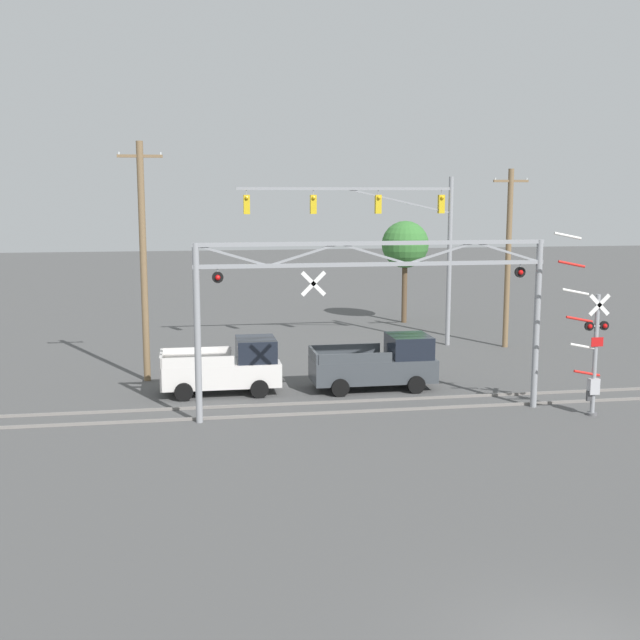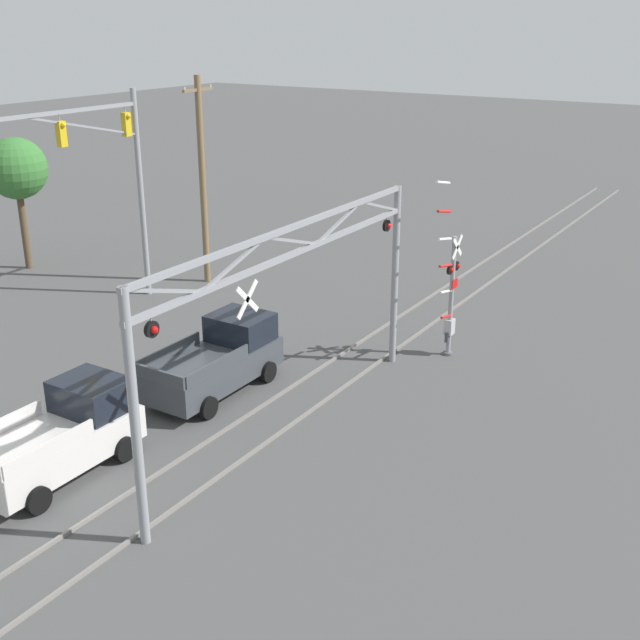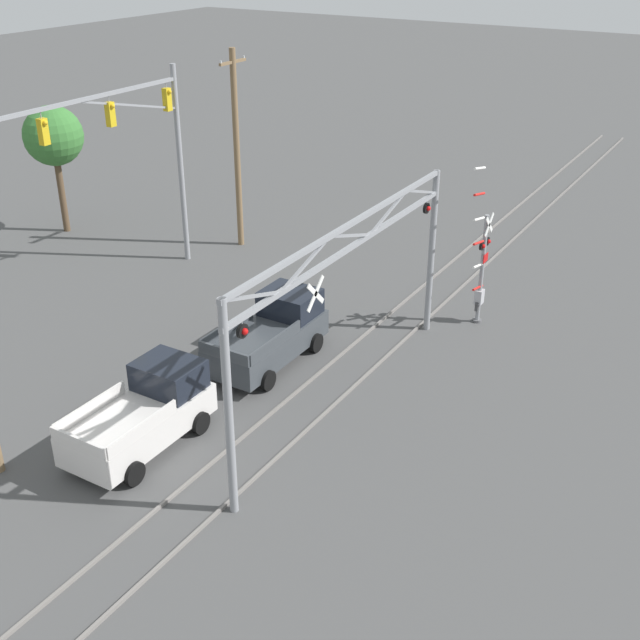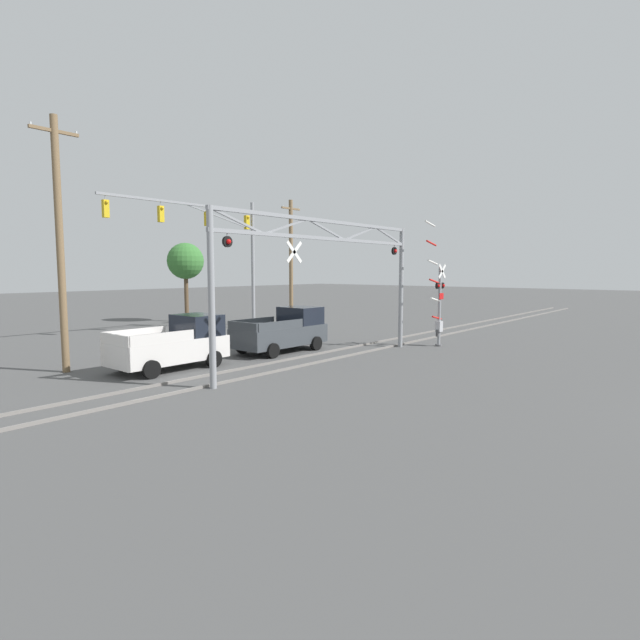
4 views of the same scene
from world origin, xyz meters
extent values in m
cube|color=gray|center=(0.00, 15.70, 0.05)|extent=(80.00, 0.08, 0.10)
cube|color=gray|center=(0.00, 17.13, 0.05)|extent=(80.00, 0.08, 0.10)
cylinder|color=gray|center=(-6.06, 15.41, 3.06)|extent=(0.23, 0.23, 6.13)
cylinder|color=gray|center=(6.06, 15.41, 3.06)|extent=(0.23, 0.23, 6.13)
cube|color=gray|center=(0.00, 15.41, 5.33)|extent=(12.35, 0.14, 0.14)
cube|color=gray|center=(0.00, 15.41, 6.06)|extent=(12.35, 0.14, 0.14)
cube|color=gray|center=(-4.85, 15.41, 5.69)|extent=(2.45, 0.08, 0.80)
cube|color=gray|center=(-2.42, 15.41, 5.69)|extent=(2.45, 0.08, 0.80)
cube|color=gray|center=(0.00, 15.41, 5.69)|extent=(2.45, 0.08, 0.80)
cube|color=gray|center=(2.42, 15.41, 5.69)|extent=(2.45, 0.08, 0.80)
cube|color=gray|center=(4.85, 15.41, 5.69)|extent=(2.45, 0.08, 0.80)
cylinder|color=black|center=(-5.35, 15.41, 4.97)|extent=(0.38, 0.10, 0.38)
sphere|color=red|center=(-5.35, 15.34, 4.97)|extent=(0.18, 0.18, 0.18)
cylinder|color=gray|center=(-5.35, 15.41, 5.21)|extent=(0.04, 0.04, 0.10)
cylinder|color=black|center=(5.35, 15.41, 4.97)|extent=(0.38, 0.10, 0.38)
sphere|color=red|center=(5.35, 15.34, 4.97)|extent=(0.18, 0.18, 0.18)
cylinder|color=gray|center=(5.35, 15.41, 5.21)|extent=(0.04, 0.04, 0.10)
cube|color=white|center=(-2.12, 15.31, 4.71)|extent=(0.88, 0.03, 0.88)
cube|color=white|center=(-2.12, 15.31, 4.71)|extent=(0.88, 0.03, 0.88)
cylinder|color=black|center=(-2.12, 15.29, 4.71)|extent=(0.04, 0.04, 0.02)
cylinder|color=gray|center=(7.63, 14.01, 2.15)|extent=(0.16, 0.16, 4.30)
cylinder|color=#59595B|center=(7.63, 14.01, 0.05)|extent=(0.35, 0.35, 0.10)
cube|color=white|center=(7.63, 13.90, 3.95)|extent=(0.78, 0.03, 0.78)
cube|color=white|center=(7.63, 13.90, 3.95)|extent=(0.78, 0.03, 0.78)
cylinder|color=black|center=(7.63, 13.87, 3.95)|extent=(0.04, 0.04, 0.02)
cylinder|color=black|center=(7.35, 14.01, 3.20)|extent=(0.32, 0.09, 0.32)
sphere|color=red|center=(7.35, 13.95, 3.20)|extent=(0.16, 0.16, 0.16)
cylinder|color=black|center=(7.91, 14.01, 3.20)|extent=(0.32, 0.09, 0.32)
sphere|color=red|center=(7.91, 13.95, 3.20)|extent=(0.16, 0.16, 0.16)
cube|color=gray|center=(7.63, 14.01, 3.20)|extent=(0.64, 0.06, 0.06)
cube|color=red|center=(7.63, 13.91, 2.65)|extent=(0.44, 0.02, 0.32)
cube|color=#B2B2B7|center=(7.63, 14.01, 1.05)|extent=(0.36, 0.28, 0.56)
cylinder|color=red|center=(7.35, 14.01, 1.53)|extent=(0.98, 0.09, 0.28)
cylinder|color=white|center=(7.16, 14.01, 2.49)|extent=(0.98, 0.09, 0.28)
cylinder|color=red|center=(6.97, 14.01, 3.45)|extent=(0.98, 0.09, 0.28)
cylinder|color=white|center=(6.77, 14.01, 4.41)|extent=(0.98, 0.09, 0.28)
cylinder|color=red|center=(6.58, 14.01, 5.36)|extent=(0.98, 0.09, 0.28)
cylinder|color=white|center=(6.39, 14.01, 6.32)|extent=(0.98, 0.09, 0.28)
cube|color=#3F3F42|center=(7.52, 14.01, 0.71)|extent=(0.24, 0.12, 0.36)
cylinder|color=gray|center=(6.86, 27.63, 4.29)|extent=(0.24, 0.24, 8.58)
cube|color=gray|center=(1.48, 27.63, 7.98)|extent=(10.77, 0.14, 0.14)
cube|color=gray|center=(4.17, 27.63, 7.38)|extent=(5.40, 0.08, 1.28)
cylinder|color=gray|center=(-3.41, 27.63, 7.83)|extent=(0.04, 0.04, 0.30)
cube|color=gold|center=(-3.41, 27.63, 7.22)|extent=(0.30, 0.26, 0.92)
sphere|color=yellow|center=(-3.41, 27.47, 7.55)|extent=(0.18, 0.18, 0.18)
cylinder|color=gray|center=(-0.15, 27.63, 7.83)|extent=(0.04, 0.04, 0.30)
cube|color=gold|center=(-0.15, 27.63, 7.22)|extent=(0.30, 0.26, 0.92)
sphere|color=yellow|center=(-0.15, 27.47, 7.55)|extent=(0.18, 0.18, 0.18)
cylinder|color=gray|center=(3.10, 27.63, 7.83)|extent=(0.04, 0.04, 0.30)
cube|color=gold|center=(3.10, 27.63, 7.22)|extent=(0.30, 0.26, 0.92)
sphere|color=yellow|center=(3.10, 27.47, 7.55)|extent=(0.18, 0.18, 0.18)
cylinder|color=gray|center=(6.36, 27.63, 7.83)|extent=(0.04, 0.04, 0.30)
cube|color=gold|center=(6.36, 27.63, 7.22)|extent=(0.30, 0.26, 0.92)
sphere|color=yellow|center=(6.36, 27.47, 7.55)|extent=(0.18, 0.18, 0.18)
cube|color=#3D4247|center=(0.87, 19.12, 0.80)|extent=(4.89, 2.06, 0.91)
cube|color=black|center=(2.37, 19.12, 1.70)|extent=(1.61, 1.89, 0.88)
cube|color=#3D4247|center=(-0.03, 18.13, 1.46)|extent=(2.88, 0.08, 0.40)
cube|color=#3D4247|center=(-0.03, 20.11, 1.46)|extent=(2.88, 0.08, 0.40)
cube|color=#3D4247|center=(-1.52, 19.12, 1.46)|extent=(0.10, 1.98, 0.40)
cylinder|color=black|center=(2.39, 18.08, 0.35)|extent=(0.70, 0.24, 0.70)
cylinder|color=black|center=(2.39, 20.16, 0.35)|extent=(0.70, 0.24, 0.70)
cylinder|color=black|center=(-0.64, 18.08, 0.35)|extent=(0.70, 0.24, 0.70)
cylinder|color=black|center=(-0.64, 20.16, 0.35)|extent=(0.70, 0.24, 0.70)
cube|color=silver|center=(-5.16, 19.45, 0.80)|extent=(4.62, 2.06, 0.91)
cube|color=black|center=(-3.75, 19.45, 1.70)|extent=(1.52, 1.89, 0.88)
cube|color=silver|center=(-6.01, 18.46, 1.46)|extent=(2.70, 0.08, 0.40)
cube|color=silver|center=(-6.01, 20.43, 1.46)|extent=(2.70, 0.08, 0.40)
cube|color=silver|center=(-7.41, 19.45, 1.46)|extent=(0.10, 1.98, 0.40)
cylinder|color=black|center=(-3.72, 18.41, 0.35)|extent=(0.70, 0.24, 0.70)
cylinder|color=black|center=(-3.72, 20.49, 0.35)|extent=(0.70, 0.24, 0.70)
cylinder|color=black|center=(-6.59, 18.41, 0.35)|extent=(0.70, 0.24, 0.70)
cylinder|color=black|center=(-6.59, 20.49, 0.35)|extent=(0.70, 0.24, 0.70)
cylinder|color=brown|center=(-8.09, 22.07, 4.91)|extent=(0.28, 0.28, 9.82)
cube|color=brown|center=(-8.09, 22.07, 9.22)|extent=(1.80, 0.12, 0.12)
cylinder|color=silver|center=(-8.91, 22.07, 9.32)|extent=(0.08, 0.08, 0.12)
cylinder|color=silver|center=(-7.27, 22.07, 9.32)|extent=(0.08, 0.08, 0.12)
cylinder|color=brown|center=(9.59, 26.63, 4.48)|extent=(0.28, 0.28, 8.95)
cube|color=brown|center=(9.59, 26.63, 8.35)|extent=(1.80, 0.12, 0.12)
cylinder|color=silver|center=(8.77, 26.63, 8.45)|extent=(0.08, 0.08, 0.12)
cylinder|color=silver|center=(10.41, 26.63, 8.45)|extent=(0.08, 0.08, 0.12)
cylinder|color=brown|center=(6.62, 35.11, 1.87)|extent=(0.32, 0.32, 3.75)
sphere|color=#387533|center=(6.62, 35.11, 4.73)|extent=(2.81, 2.81, 2.81)
camera|label=1|loc=(-6.40, -11.42, 7.73)|focal=45.00mm
camera|label=2|loc=(-16.85, 3.88, 11.22)|focal=45.00mm
camera|label=3|loc=(-19.04, 4.96, 13.84)|focal=45.00mm
camera|label=4|loc=(-16.40, 1.91, 3.99)|focal=28.00mm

